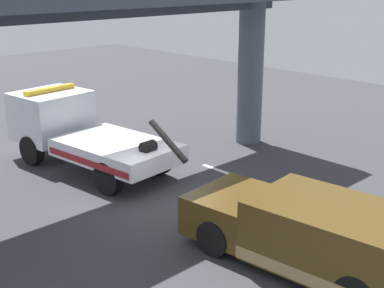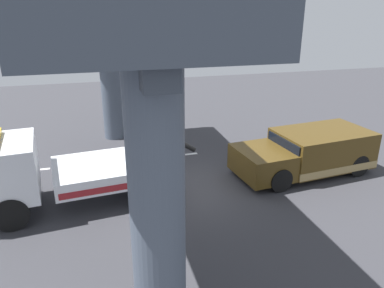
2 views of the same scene
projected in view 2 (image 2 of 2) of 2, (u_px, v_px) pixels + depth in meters
The scene contains 8 objects.
ground_plane at pixel (184, 188), 13.16m from camera, with size 60.00×40.00×0.10m, color #38383D.
lane_stripe_west at pixel (295, 143), 17.24m from camera, with size 2.60×0.16×0.01m, color silver.
lane_stripe_mid at pixel (168, 156), 15.76m from camera, with size 2.60×0.16×0.01m, color silver.
lane_stripe_east at pixel (14, 172), 14.29m from camera, with size 2.60×0.16×0.01m, color silver.
tow_truck_white at pixel (52, 170), 11.60m from camera, with size 7.34×2.99×2.46m.
towed_van_green at pixel (309, 153), 14.07m from camera, with size 5.39×2.69×1.58m.
overpass_structure at pixel (118, 37), 10.85m from camera, with size 3.60×13.96×6.12m.
traffic_light_near at pixel (170, 157), 7.11m from camera, with size 0.39×0.32×4.58m.
Camera 2 is at (2.83, 11.41, 6.08)m, focal length 34.95 mm.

